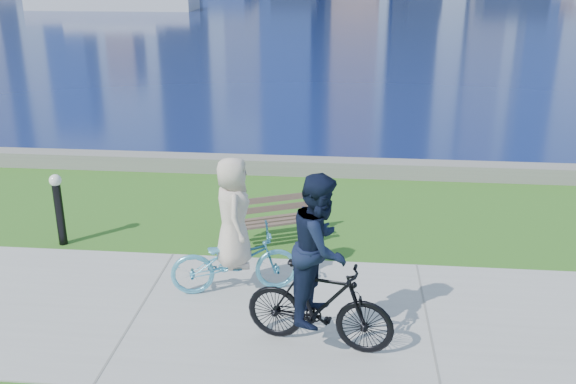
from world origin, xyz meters
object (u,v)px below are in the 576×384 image
(bollard_lamp, at_px, (59,205))
(cyclist_man, at_px, (320,277))
(cyclist_woman, at_px, (234,243))
(park_bench, at_px, (271,217))

(bollard_lamp, relative_size, cyclist_man, 0.55)
(cyclist_woman, bearing_deg, cyclist_man, -148.85)
(park_bench, xyz_separation_m, bollard_lamp, (-3.58, -0.41, 0.24))
(cyclist_woman, height_order, cyclist_man, cyclist_man)
(park_bench, distance_m, cyclist_woman, 1.82)
(bollard_lamp, bearing_deg, cyclist_man, -30.20)
(park_bench, relative_size, cyclist_man, 0.70)
(park_bench, bearing_deg, cyclist_woman, -123.90)
(bollard_lamp, distance_m, cyclist_woman, 3.53)
(park_bench, distance_m, cyclist_man, 3.25)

